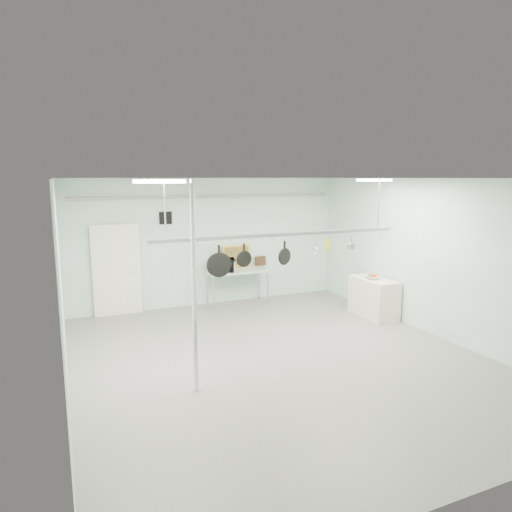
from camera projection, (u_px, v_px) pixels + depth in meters
name	position (u px, v px, depth m)	size (l,w,h in m)	color
floor	(279.00, 358.00, 8.19)	(8.00, 8.00, 0.00)	gray
ceiling	(280.00, 179.00, 7.65)	(7.00, 8.00, 0.02)	silver
back_wall	(209.00, 242.00, 11.53)	(7.00, 0.02, 3.20)	silver
right_wall	(433.00, 258.00, 9.29)	(0.02, 8.00, 3.20)	silver
door	(117.00, 271.00, 10.67)	(1.10, 0.10, 2.20)	silver
wall_vent	(166.00, 218.00, 10.97)	(0.30, 0.04, 0.30)	black
conduit_pipe	(210.00, 196.00, 11.25)	(0.07, 0.07, 6.60)	gray
chrome_pole	(194.00, 288.00, 6.71)	(0.08, 0.08, 3.20)	silver
prep_table	(237.00, 273.00, 11.54)	(1.60, 0.70, 0.91)	#9FBCAF
side_cabinet	(374.00, 298.00, 10.62)	(0.60, 1.20, 0.90)	beige
pot_rack	(282.00, 233.00, 8.16)	(4.80, 0.06, 1.00)	#B7B7BC
light_panel_left	(159.00, 181.00, 6.07)	(0.65, 0.30, 0.05)	white
light_panel_right	(374.00, 180.00, 9.14)	(0.65, 0.30, 0.05)	white
microwave	(222.00, 265.00, 11.31)	(0.59, 0.40, 0.33)	black
coffee_canister	(232.00, 266.00, 11.50)	(0.18, 0.18, 0.22)	silver
painting_large	(237.00, 256.00, 11.79)	(0.78, 0.05, 0.58)	#BF8833
painting_small	(261.00, 261.00, 12.08)	(0.30, 0.04, 0.25)	#331E12
fruit_bowl	(373.00, 277.00, 10.51)	(0.33, 0.33, 0.08)	silver
skillet_left	(219.00, 261.00, 7.76)	(0.43, 0.06, 0.57)	black
skillet_mid	(244.00, 255.00, 7.93)	(0.29, 0.06, 0.39)	black
skillet_right	(284.00, 253.00, 8.24)	(0.31, 0.06, 0.43)	black
whisk	(316.00, 246.00, 8.48)	(0.14, 0.14, 0.28)	silver
grater	(327.00, 244.00, 8.58)	(0.09, 0.02, 0.23)	gold
saucepan	(351.00, 243.00, 8.79)	(0.13, 0.08, 0.24)	silver
fruit_cluster	(373.00, 276.00, 10.50)	(0.24, 0.24, 0.09)	#A50F12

